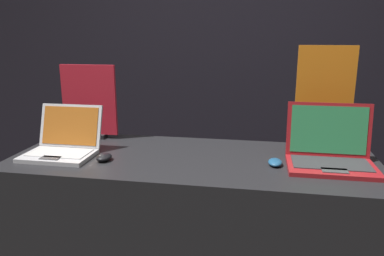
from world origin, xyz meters
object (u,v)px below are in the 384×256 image
laptop_back (330,152)px  promo_stand_front (89,104)px  mouse_front (104,157)px  mouse_back (275,162)px  laptop_front (63,144)px  promo_stand_back (324,100)px

laptop_back → promo_stand_front: bearing=168.9°
mouse_front → promo_stand_front: 0.49m
mouse_back → laptop_back: bearing=10.8°
laptop_front → promo_stand_back: (1.30, 0.35, 0.20)m
promo_stand_front → mouse_front: bearing=-57.8°
laptop_front → mouse_back: (1.05, 0.02, -0.04)m
mouse_back → promo_stand_back: 0.48m
mouse_front → promo_stand_front: (-0.24, 0.38, 0.19)m
mouse_front → promo_stand_back: (1.06, 0.41, 0.24)m
mouse_front → laptop_back: 1.07m
mouse_front → promo_stand_front: size_ratio=0.22×
laptop_front → mouse_back: 1.06m
laptop_front → promo_stand_front: 0.36m
promo_stand_back → mouse_front: bearing=-159.0°
mouse_front → mouse_back: mouse_front is taller
mouse_front → promo_stand_front: promo_stand_front is taller
laptop_back → laptop_front: bearing=-177.0°
mouse_back → promo_stand_front: bearing=163.9°
mouse_back → promo_stand_back: promo_stand_back is taller
laptop_front → laptop_back: bearing=3.0°
promo_stand_front → promo_stand_back: (1.30, 0.02, 0.06)m
mouse_back → promo_stand_back: size_ratio=0.19×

